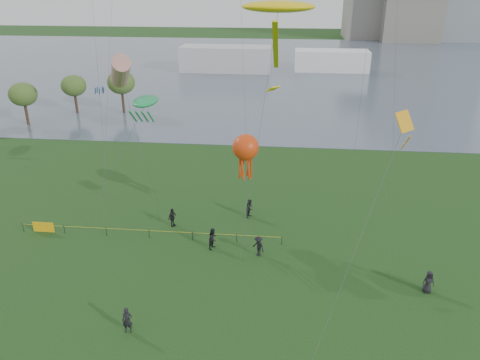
{
  "coord_description": "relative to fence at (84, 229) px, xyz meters",
  "views": [
    {
      "loc": [
        3.15,
        -21.52,
        21.9
      ],
      "look_at": [
        0.0,
        10.0,
        8.0
      ],
      "focal_mm": 35.0,
      "sensor_mm": 36.0,
      "label": 1
    }
  ],
  "objects": [
    {
      "name": "kite_stingray",
      "position": [
        17.12,
        2.0,
        19.11
      ],
      "size": [
        5.63,
        10.24,
        20.16
      ],
      "rotation": [
        0.0,
        0.0,
        0.39
      ],
      "color": "#3F3F42"
    },
    {
      "name": "trees",
      "position": [
        -16.24,
        37.8,
        4.45
      ],
      "size": [
        17.42,
        12.81,
        7.28
      ],
      "color": "#352418",
      "rests_on": "ground_plane"
    },
    {
      "name": "kite_windsock",
      "position": [
        2.13,
        7.84,
        12.93
      ],
      "size": [
        6.48,
        7.12,
        15.38
      ],
      "rotation": [
        0.0,
        0.0,
        0.05
      ],
      "color": "#3F3F42"
    },
    {
      "name": "spectator_b",
      "position": [
        16.17,
        -1.94,
        0.36
      ],
      "size": [
        1.35,
        1.29,
        1.84
      ],
      "primitive_type": "imported",
      "rotation": [
        0.0,
        0.0,
        -0.71
      ],
      "color": "black",
      "rests_on": "ground_plane"
    },
    {
      "name": "pavilion_right",
      "position": [
        28.84,
        83.7,
        1.95
      ],
      "size": [
        18.0,
        7.0,
        5.0
      ],
      "primitive_type": "cube",
      "color": "white",
      "rests_on": "ground_plane"
    },
    {
      "name": "spectator_c",
      "position": [
        7.74,
        2.36,
        0.36
      ],
      "size": [
        0.87,
        1.17,
        1.84
      ],
      "primitive_type": "imported",
      "rotation": [
        0.0,
        0.0,
        1.13
      ],
      "color": "black",
      "rests_on": "ground_plane"
    },
    {
      "name": "pavilion_left",
      "position": [
        2.84,
        80.7,
        2.45
      ],
      "size": [
        22.0,
        8.0,
        6.0
      ],
      "primitive_type": "cube",
      "color": "silver",
      "rests_on": "ground_plane"
    },
    {
      "name": "kite_delta",
      "position": [
        24.66,
        -9.15,
        12.73
      ],
      "size": [
        6.37,
        8.55,
        14.65
      ],
      "rotation": [
        0.0,
        0.0,
        -0.22
      ],
      "color": "#3F3F42"
    },
    {
      "name": "lake",
      "position": [
        14.84,
        85.7,
        -0.53
      ],
      "size": [
        400.0,
        120.0,
        0.08
      ],
      "primitive_type": "cube",
      "color": "#505D6E",
      "rests_on": "ground_plane"
    },
    {
      "name": "kite_creature",
      "position": [
        5.12,
        5.36,
        10.69
      ],
      "size": [
        6.95,
        5.78,
        11.67
      ],
      "rotation": [
        0.0,
        0.0,
        0.41
      ],
      "color": "#3F3F42"
    },
    {
      "name": "spectator_a",
      "position": [
        12.19,
        -1.16,
        0.42
      ],
      "size": [
        1.07,
        1.17,
        1.95
      ],
      "primitive_type": "imported",
      "rotation": [
        0.0,
        0.0,
        1.14
      ],
      "color": "black",
      "rests_on": "ground_plane"
    },
    {
      "name": "kite_octopus",
      "position": [
        14.68,
        2.24,
        7.62
      ],
      "size": [
        2.31,
        4.44,
        9.4
      ],
      "rotation": [
        0.0,
        0.0,
        -0.31
      ],
      "color": "#3F3F42"
    },
    {
      "name": "spectator_f",
      "position": [
        8.11,
        -12.09,
        0.39
      ],
      "size": [
        0.74,
        0.53,
        1.89
      ],
      "primitive_type": "imported",
      "rotation": [
        0.0,
        0.0,
        0.12
      ],
      "color": "black",
      "rests_on": "ground_plane"
    },
    {
      "name": "fence",
      "position": [
        0.0,
        0.0,
        0.0
      ],
      "size": [
        24.07,
        0.07,
        1.05
      ],
      "color": "black",
      "rests_on": "ground_plane"
    },
    {
      "name": "spectator_d",
      "position": [
        29.13,
        -5.66,
        0.35
      ],
      "size": [
        0.93,
        0.65,
        1.8
      ],
      "primitive_type": "imported",
      "rotation": [
        0.0,
        0.0,
        0.09
      ],
      "color": "black",
      "rests_on": "ground_plane"
    },
    {
      "name": "spectator_g",
      "position": [
        14.9,
        4.95,
        0.39
      ],
      "size": [
        0.99,
        1.11,
        1.88
      ],
      "primitive_type": "imported",
      "rotation": [
        0.0,
        0.0,
        1.21
      ],
      "color": "black",
      "rests_on": "ground_plane"
    }
  ]
}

